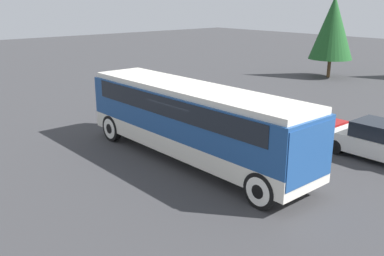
% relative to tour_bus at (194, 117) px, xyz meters
% --- Properties ---
extents(ground_plane, '(120.00, 120.00, 0.00)m').
position_rel_tour_bus_xyz_m(ground_plane, '(-0.10, -0.00, -1.83)').
color(ground_plane, '#38383A').
extents(tour_bus, '(10.82, 2.51, 3.01)m').
position_rel_tour_bus_xyz_m(tour_bus, '(0.00, 0.00, 0.00)').
color(tour_bus, silver).
rests_on(tour_bus, ground_plane).
extents(parked_car_mid, '(4.11, 1.90, 1.43)m').
position_rel_tour_bus_xyz_m(parked_car_mid, '(0.57, 6.07, -1.12)').
color(parked_car_mid, maroon).
rests_on(parked_car_mid, ground_plane).
extents(tree_center, '(3.47, 3.47, 6.51)m').
position_rel_tour_bus_xyz_m(tree_center, '(-7.12, 21.07, 2.17)').
color(tree_center, brown).
rests_on(tree_center, ground_plane).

